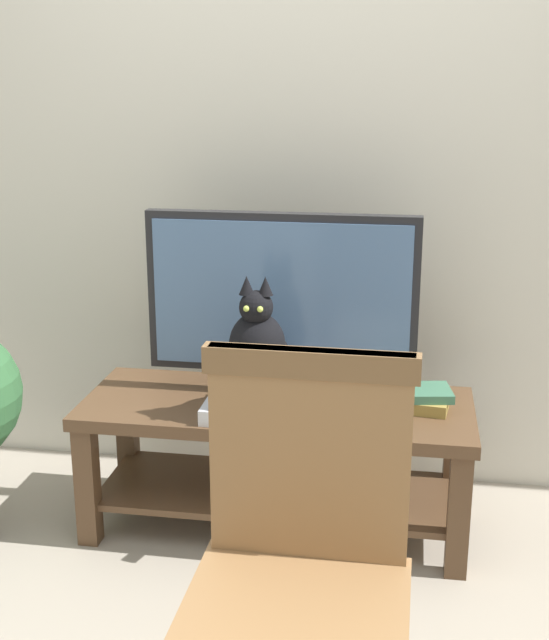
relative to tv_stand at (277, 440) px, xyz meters
name	(u,v)px	position (x,y,z in m)	size (l,w,h in m)	color
ground_plane	(258,639)	(0.05, -0.63, -0.33)	(12.00, 12.00, 0.00)	gray
back_wall	(312,116)	(0.05, 0.53, 1.07)	(7.00, 0.12, 2.80)	beige
tv_stand	(277,440)	(0.00, 0.00, 0.00)	(1.33, 0.52, 0.47)	#513823
tv	(281,301)	(0.00, 0.09, 0.47)	(0.93, 0.20, 0.64)	black
media_box	(259,406)	(-0.04, -0.11, 0.17)	(0.35, 0.29, 0.05)	#BCBCC1
cat	(259,355)	(-0.04, -0.12, 0.35)	(0.22, 0.34, 0.43)	black
wooden_chair	(301,555)	(0.23, -1.11, 0.25)	(0.47, 0.47, 1.00)	olive
book_stack	(418,398)	(0.48, 0.03, 0.18)	(0.25, 0.19, 0.07)	olive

